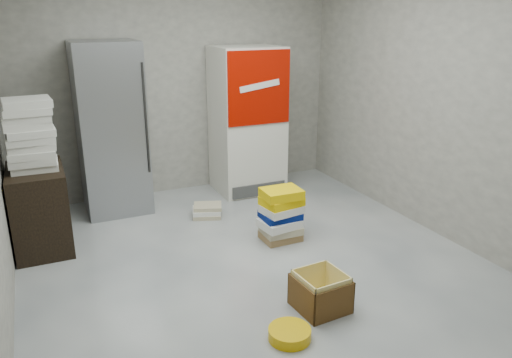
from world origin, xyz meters
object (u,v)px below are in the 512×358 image
at_px(steel_fridge, 111,129).
at_px(cardboard_box, 320,294).
at_px(wood_shelf, 40,208).
at_px(coke_cooler, 247,120).
at_px(phonebook_stack_main, 281,215).

relative_size(steel_fridge, cardboard_box, 4.82).
height_order(wood_shelf, cardboard_box, wood_shelf).
bearing_deg(coke_cooler, cardboard_box, -101.95).
xyz_separation_m(wood_shelf, phonebook_stack_main, (2.17, -0.82, -0.13)).
distance_m(coke_cooler, phonebook_stack_main, 1.70).
distance_m(steel_fridge, wood_shelf, 1.23).
relative_size(coke_cooler, cardboard_box, 4.57).
xyz_separation_m(steel_fridge, coke_cooler, (1.65, -0.01, -0.05)).
bearing_deg(coke_cooler, wood_shelf, -163.72).
relative_size(wood_shelf, cardboard_box, 2.03).
xyz_separation_m(coke_cooler, wood_shelf, (-2.48, -0.72, -0.50)).
distance_m(wood_shelf, cardboard_box, 2.80).
height_order(steel_fridge, wood_shelf, steel_fridge).
xyz_separation_m(phonebook_stack_main, cardboard_box, (-0.27, -1.21, -0.15)).
distance_m(wood_shelf, phonebook_stack_main, 2.32).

